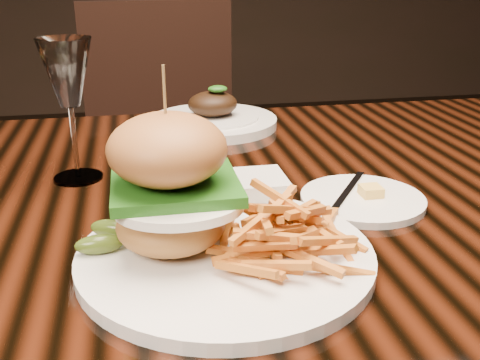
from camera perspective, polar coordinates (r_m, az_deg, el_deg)
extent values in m
cube|color=black|center=(0.83, -0.08, -1.95)|extent=(1.60, 0.90, 0.04)
cylinder|color=white|center=(0.62, -1.46, -7.67)|extent=(0.32, 0.32, 0.01)
ellipsoid|color=olive|center=(0.61, -7.03, -4.53)|extent=(0.12, 0.12, 0.05)
ellipsoid|color=white|center=(0.58, -6.16, -2.57)|extent=(0.13, 0.11, 0.01)
ellipsoid|color=orange|center=(0.57, -3.81, -2.58)|extent=(0.03, 0.03, 0.01)
cube|color=#29691A|center=(0.60, -7.21, -0.83)|extent=(0.13, 0.12, 0.01)
ellipsoid|color=brown|center=(0.58, -7.41, 3.14)|extent=(0.12, 0.12, 0.07)
cylinder|color=olive|center=(0.57, -7.58, 6.72)|extent=(0.00, 0.00, 0.10)
ellipsoid|color=#2E3D10|center=(0.62, -14.11, -6.34)|extent=(0.05, 0.02, 0.02)
ellipsoid|color=#2E3D10|center=(0.65, -12.84, -4.83)|extent=(0.06, 0.04, 0.02)
cylinder|color=white|center=(0.78, 12.33, -1.94)|extent=(0.17, 0.17, 0.01)
cube|color=#F4C34F|center=(0.78, 13.15, -1.09)|extent=(0.03, 0.03, 0.01)
cube|color=silver|center=(0.79, 11.01, -0.95)|extent=(0.09, 0.12, 0.00)
cube|color=white|center=(0.76, 1.53, -0.97)|extent=(0.10, 0.10, 0.04)
cylinder|color=white|center=(0.88, -16.08, 0.26)|extent=(0.07, 0.07, 0.00)
cylinder|color=white|center=(0.87, -16.46, 3.73)|extent=(0.01, 0.01, 0.11)
cone|color=white|center=(0.84, -17.19, 10.38)|extent=(0.08, 0.08, 0.10)
cylinder|color=white|center=(1.12, -2.77, 5.88)|extent=(0.25, 0.25, 0.02)
cylinder|color=white|center=(1.12, -2.77, 5.98)|extent=(0.18, 0.18, 0.02)
ellipsoid|color=black|center=(1.11, -2.80, 7.74)|extent=(0.10, 0.08, 0.05)
ellipsoid|color=#29691A|center=(1.10, -2.29, 9.24)|extent=(0.04, 0.03, 0.01)
cube|color=black|center=(1.66, -6.74, -0.21)|extent=(0.50, 0.50, 0.06)
cube|color=black|center=(1.79, -8.27, 9.64)|extent=(0.46, 0.09, 0.50)
cylinder|color=black|center=(1.58, -12.09, -11.01)|extent=(0.04, 0.04, 0.45)
cylinder|color=black|center=(1.64, 1.43, -9.24)|extent=(0.04, 0.04, 0.45)
cylinder|color=black|center=(1.91, -13.09, -5.06)|extent=(0.04, 0.04, 0.45)
cylinder|color=black|center=(1.96, -1.95, -3.80)|extent=(0.04, 0.04, 0.45)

